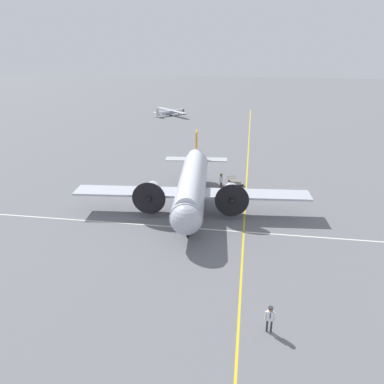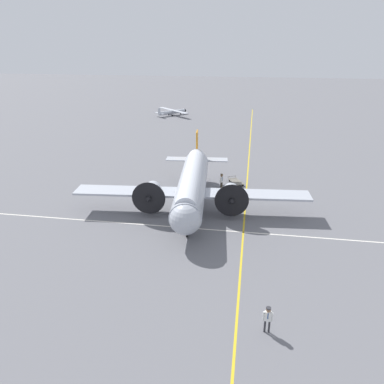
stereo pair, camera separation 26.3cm
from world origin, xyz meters
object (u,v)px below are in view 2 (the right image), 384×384
Objects in this scene: airliner_main at (192,186)px; light_aircraft_distant at (173,112)px; passenger_boarding at (222,180)px; crew_foreground at (268,317)px; suitcase_near_door at (236,187)px; baggage_cart at (236,181)px.

airliner_main is 51.12m from light_aircraft_distant.
passenger_boarding is (6.11, -2.40, -1.46)m from airliner_main.
crew_foreground is (-15.83, -6.96, -1.51)m from airliner_main.
airliner_main is 13.02× the size of crew_foreground.
suitcase_near_door is at bearing 142.33° from airliner_main.
light_aircraft_distant reaches higher than baggage_cart.
baggage_cart is (1.79, 0.12, 0.00)m from suitcase_near_door.
crew_foreground reaches higher than baggage_cart.
crew_foreground reaches higher than suitcase_near_door.
passenger_boarding is 2.70m from baggage_cart.
crew_foreground is 0.66× the size of baggage_cart.
baggage_cart is (23.98, 3.02, -0.81)m from crew_foreground.
passenger_boarding reaches higher than baggage_cart.
suitcase_near_door is 46.24m from light_aircraft_distant.
light_aircraft_distant reaches higher than crew_foreground.
passenger_boarding is at bearing 153.45° from airliner_main.
light_aircraft_distant is (41.40, 16.39, 0.54)m from baggage_cart.
suitcase_near_door is at bearing -24.84° from baggage_cart.
light_aircraft_distant is (49.55, 12.45, -1.78)m from airliner_main.
crew_foreground is at bearing -172.56° from suitcase_near_door.
baggage_cart is at bearing -115.04° from light_aircraft_distant.
light_aircraft_distant is at bearing 172.97° from baggage_cart.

